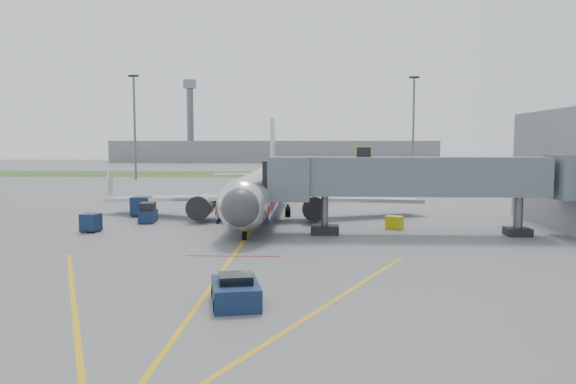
{
  "coord_description": "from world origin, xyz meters",
  "views": [
    {
      "loc": [
        5.13,
        -38.98,
        7.18
      ],
      "look_at": [
        3.03,
        6.48,
        3.2
      ],
      "focal_mm": 35.0,
      "sensor_mm": 36.0,
      "label": 1
    }
  ],
  "objects_px": {
    "belt_loader": "(236,211)",
    "ramp_worker": "(217,210)",
    "pushback_tug": "(236,292)",
    "baggage_tug": "(148,214)",
    "airliner": "(261,190)"
  },
  "relations": [
    {
      "from": "airliner",
      "to": "ramp_worker",
      "type": "relative_size",
      "value": 19.85
    },
    {
      "from": "baggage_tug",
      "to": "ramp_worker",
      "type": "bearing_deg",
      "value": 22.84
    },
    {
      "from": "airliner",
      "to": "baggage_tug",
      "type": "xyz_separation_m",
      "value": [
        -9.9,
        -4.4,
        -1.85
      ]
    },
    {
      "from": "pushback_tug",
      "to": "baggage_tug",
      "type": "distance_m",
      "value": 27.99
    },
    {
      "from": "airliner",
      "to": "belt_loader",
      "type": "height_order",
      "value": "airliner"
    },
    {
      "from": "baggage_tug",
      "to": "ramp_worker",
      "type": "distance_m",
      "value": 6.39
    },
    {
      "from": "baggage_tug",
      "to": "ramp_worker",
      "type": "xyz_separation_m",
      "value": [
        5.89,
        2.48,
        0.1
      ]
    },
    {
      "from": "belt_loader",
      "to": "ramp_worker",
      "type": "bearing_deg",
      "value": -130.51
    },
    {
      "from": "belt_loader",
      "to": "ramp_worker",
      "type": "height_order",
      "value": "belt_loader"
    },
    {
      "from": "baggage_tug",
      "to": "belt_loader",
      "type": "relative_size",
      "value": 0.61
    },
    {
      "from": "belt_loader",
      "to": "ramp_worker",
      "type": "xyz_separation_m",
      "value": [
        -1.52,
        -1.78,
        0.37
      ]
    },
    {
      "from": "pushback_tug",
      "to": "baggage_tug",
      "type": "xyz_separation_m",
      "value": [
        -11.56,
        25.49,
        0.22
      ]
    },
    {
      "from": "baggage_tug",
      "to": "pushback_tug",
      "type": "bearing_deg",
      "value": -65.6
    },
    {
      "from": "airliner",
      "to": "baggage_tug",
      "type": "bearing_deg",
      "value": -156.06
    },
    {
      "from": "pushback_tug",
      "to": "baggage_tug",
      "type": "height_order",
      "value": "baggage_tug"
    }
  ]
}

